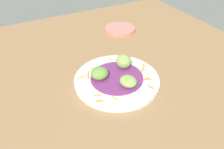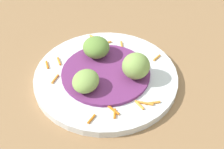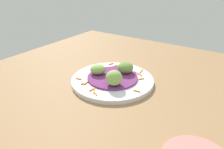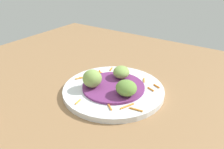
# 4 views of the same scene
# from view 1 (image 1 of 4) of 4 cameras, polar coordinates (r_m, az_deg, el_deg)

# --- Properties ---
(table_surface) EXTENTS (1.10, 1.10, 0.02)m
(table_surface) POSITION_cam_1_polar(r_m,az_deg,el_deg) (0.77, 2.10, 0.86)
(table_surface) COLOR #936D47
(table_surface) RESTS_ON ground
(main_plate) EXTENTS (0.27, 0.27, 0.01)m
(main_plate) POSITION_cam_1_polar(r_m,az_deg,el_deg) (0.70, 1.25, -1.40)
(main_plate) COLOR silver
(main_plate) RESTS_ON table_surface
(cabbage_bed) EXTENTS (0.17, 0.17, 0.01)m
(cabbage_bed) POSITION_cam_1_polar(r_m,az_deg,el_deg) (0.69, 1.26, -0.74)
(cabbage_bed) COLOR #702D6B
(cabbage_bed) RESTS_ON main_plate
(carrot_garnish) EXTENTS (0.21, 0.23, 0.00)m
(carrot_garnish) POSITION_cam_1_polar(r_m,az_deg,el_deg) (0.70, 1.63, -0.73)
(carrot_garnish) COLOR orange
(carrot_garnish) RESTS_ON main_plate
(guac_scoop_left) EXTENTS (0.07, 0.07, 0.04)m
(guac_scoop_left) POSITION_cam_1_polar(r_m,az_deg,el_deg) (0.68, -3.22, 0.35)
(guac_scoop_left) COLOR olive
(guac_scoop_left) RESTS_ON cabbage_bed
(guac_scoop_center) EXTENTS (0.07, 0.07, 0.03)m
(guac_scoop_center) POSITION_cam_1_polar(r_m,az_deg,el_deg) (0.65, 4.21, -1.73)
(guac_scoop_center) COLOR #84A851
(guac_scoop_center) RESTS_ON cabbage_bed
(guac_scoop_right) EXTENTS (0.05, 0.05, 0.05)m
(guac_scoop_right) POSITION_cam_1_polar(r_m,az_deg,el_deg) (0.72, 2.87, 3.37)
(guac_scoop_right) COLOR #84A851
(guac_scoop_right) RESTS_ON cabbage_bed
(side_plate_small) EXTENTS (0.14, 0.14, 0.01)m
(side_plate_small) POSITION_cam_1_polar(r_m,az_deg,el_deg) (1.01, 2.04, 11.68)
(side_plate_small) COLOR tan
(side_plate_small) RESTS_ON table_surface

